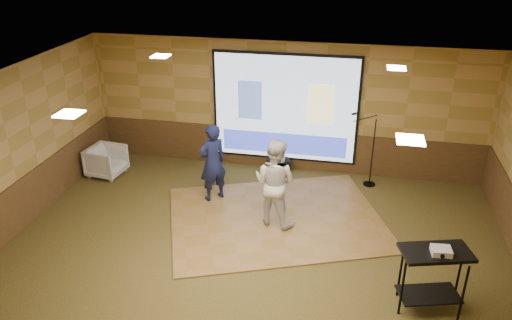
% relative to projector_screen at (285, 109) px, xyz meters
% --- Properties ---
extents(ground, '(9.00, 9.00, 0.00)m').
position_rel_projector_screen_xyz_m(ground, '(0.00, -3.44, -1.47)').
color(ground, '#2C3216').
rests_on(ground, ground).
extents(room_shell, '(9.04, 7.04, 3.02)m').
position_rel_projector_screen_xyz_m(room_shell, '(0.00, -3.44, 0.62)').
color(room_shell, '#AF8849').
rests_on(room_shell, ground).
extents(wainscot_back, '(9.00, 0.04, 0.95)m').
position_rel_projector_screen_xyz_m(wainscot_back, '(0.00, 0.04, -1.00)').
color(wainscot_back, '#492A18').
rests_on(wainscot_back, ground).
extents(wainscot_left, '(0.04, 7.00, 0.95)m').
position_rel_projector_screen_xyz_m(wainscot_left, '(-4.48, -3.44, -1.00)').
color(wainscot_left, '#492A18').
rests_on(wainscot_left, ground).
extents(projector_screen, '(3.32, 0.06, 2.52)m').
position_rel_projector_screen_xyz_m(projector_screen, '(0.00, 0.00, 0.00)').
color(projector_screen, black).
rests_on(projector_screen, room_shell).
extents(downlight_nw, '(0.32, 0.32, 0.02)m').
position_rel_projector_screen_xyz_m(downlight_nw, '(-2.20, -1.64, 1.50)').
color(downlight_nw, beige).
rests_on(downlight_nw, room_shell).
extents(downlight_ne, '(0.32, 0.32, 0.02)m').
position_rel_projector_screen_xyz_m(downlight_ne, '(2.20, -1.64, 1.50)').
color(downlight_ne, beige).
rests_on(downlight_ne, room_shell).
extents(downlight_sw, '(0.32, 0.32, 0.02)m').
position_rel_projector_screen_xyz_m(downlight_sw, '(-2.20, -4.94, 1.50)').
color(downlight_sw, beige).
rests_on(downlight_sw, room_shell).
extents(downlight_se, '(0.32, 0.32, 0.02)m').
position_rel_projector_screen_xyz_m(downlight_se, '(2.20, -4.94, 1.50)').
color(downlight_se, beige).
rests_on(downlight_se, room_shell).
extents(dance_floor, '(4.91, 4.36, 0.03)m').
position_rel_projector_screen_xyz_m(dance_floor, '(0.20, -2.29, -1.46)').
color(dance_floor, olive).
rests_on(dance_floor, ground).
extents(player_left, '(0.71, 0.71, 1.66)m').
position_rel_projector_screen_xyz_m(player_left, '(-1.21, -1.78, -0.62)').
color(player_left, '#141B41').
rests_on(player_left, dance_floor).
extents(player_right, '(1.01, 0.89, 1.74)m').
position_rel_projector_screen_xyz_m(player_right, '(0.20, -2.44, -0.58)').
color(player_right, beige).
rests_on(player_right, dance_floor).
extents(av_table, '(0.99, 0.52, 1.04)m').
position_rel_projector_screen_xyz_m(av_table, '(2.85, -4.32, -0.73)').
color(av_table, black).
rests_on(av_table, ground).
extents(projector, '(0.29, 0.25, 0.09)m').
position_rel_projector_screen_xyz_m(projector, '(2.90, -4.37, -0.38)').
color(projector, silver).
rests_on(projector, av_table).
extents(mic_stand, '(0.66, 0.27, 1.68)m').
position_rel_projector_screen_xyz_m(mic_stand, '(1.95, -0.44, -0.98)').
color(mic_stand, black).
rests_on(mic_stand, ground).
extents(banquet_chair, '(0.85, 0.83, 0.70)m').
position_rel_projector_screen_xyz_m(banquet_chair, '(-3.93, -1.17, -1.13)').
color(banquet_chair, gray).
rests_on(banquet_chair, ground).
extents(duffel_bag, '(0.59, 0.51, 0.31)m').
position_rel_projector_screen_xyz_m(duffel_bag, '(-0.08, -0.21, -1.32)').
color(duffel_bag, black).
rests_on(duffel_bag, ground).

